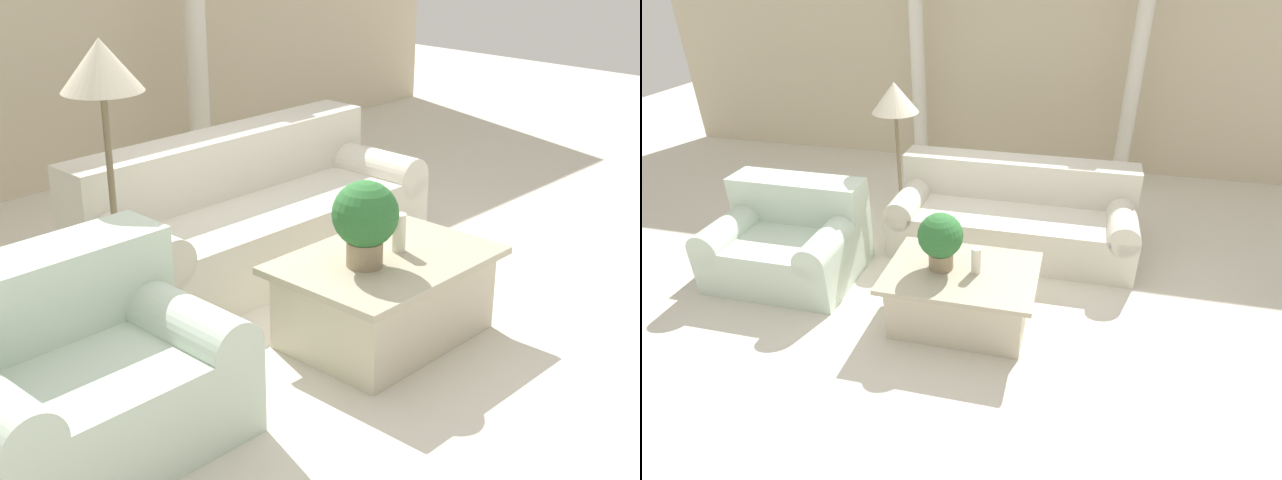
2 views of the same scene
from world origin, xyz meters
TOP-DOWN VIEW (x-y plane):
  - ground_plane at (0.00, 0.00)m, footprint 16.00×16.00m
  - sofa_long at (0.34, 0.83)m, footprint 2.32×0.96m
  - loveseat at (-1.56, -0.12)m, footprint 1.24×0.96m
  - coffee_table at (0.12, -0.47)m, footprint 1.16×0.82m
  - potted_plant at (-0.04, -0.46)m, footprint 0.35×0.35m
  - pillar_candle at (0.23, -0.47)m, footprint 0.07×0.07m
  - floor_lamp at (-0.77, 0.68)m, footprint 0.43×0.43m
  - column_right at (1.44, 2.67)m, footprint 0.25×0.25m

SIDE VIEW (x-z plane):
  - ground_plane at x=0.00m, z-range 0.00..0.00m
  - coffee_table at x=0.12m, z-range 0.01..0.48m
  - sofa_long at x=0.34m, z-range -0.08..0.74m
  - loveseat at x=-1.56m, z-range -0.07..0.75m
  - pillar_candle at x=0.23m, z-range 0.47..0.69m
  - potted_plant at x=-0.04m, z-range 0.51..0.96m
  - column_right at x=1.44m, z-range 0.03..2.66m
  - floor_lamp at x=-0.77m, z-range 0.59..2.19m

